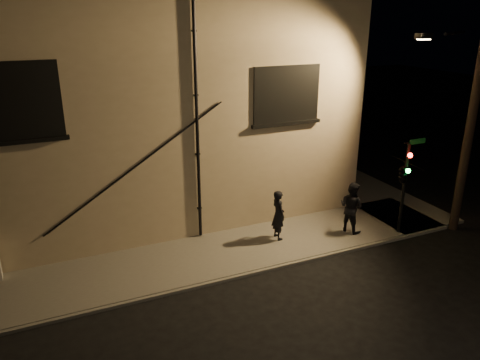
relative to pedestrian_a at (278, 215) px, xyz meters
name	(u,v)px	position (x,y,z in m)	size (l,w,h in m)	color
ground	(283,266)	(-0.67, -1.64, -1.03)	(90.00, 90.00, 0.00)	black
sidewalk	(258,209)	(0.55, 2.75, -0.97)	(21.00, 16.00, 0.12)	#58554F
building	(125,94)	(-3.67, 7.35, 3.38)	(16.20, 12.23, 8.80)	tan
pedestrian_a	(278,215)	(0.00, 0.00, 0.00)	(0.66, 0.43, 1.81)	black
pedestrian_b	(351,207)	(2.72, -0.54, 0.03)	(0.91, 0.71, 1.88)	black
traffic_signal	(404,173)	(4.13, -1.46, 1.44)	(1.23, 2.05, 3.48)	black
streetlamp_pole	(468,125)	(6.49, -1.76, 2.99)	(2.04, 1.40, 7.62)	black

